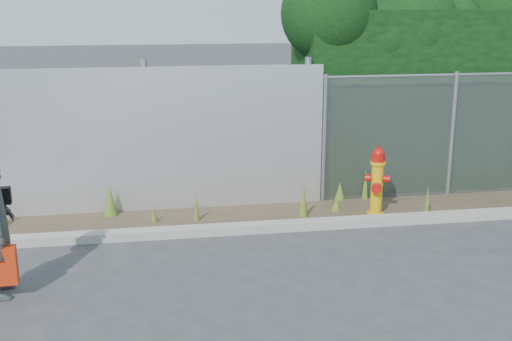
{
  "coord_description": "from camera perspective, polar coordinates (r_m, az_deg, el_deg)",
  "views": [
    {
      "loc": [
        -1.61,
        -6.56,
        3.18
      ],
      "look_at": [
        -0.3,
        1.4,
        1.0
      ],
      "focal_mm": 45.0,
      "sensor_mm": 36.0,
      "label": 1
    }
  ],
  "objects": [
    {
      "name": "chainlink_fence",
      "position": [
        11.42,
        21.76,
        3.18
      ],
      "size": [
        6.5,
        0.07,
        2.05
      ],
      "color": "gray",
      "rests_on": "ground"
    },
    {
      "name": "curb",
      "position": [
        9.07,
        1.46,
        -5.01
      ],
      "size": [
        16.0,
        0.22,
        0.12
      ],
      "primitive_type": "cube",
      "color": "gray",
      "rests_on": "ground"
    },
    {
      "name": "ground",
      "position": [
        7.47,
        4.09,
        -10.12
      ],
      "size": [
        80.0,
        80.0,
        0.0
      ],
      "primitive_type": "plane",
      "color": "#38383B",
      "rests_on": "ground"
    },
    {
      "name": "fire_hydrant",
      "position": [
        9.67,
        10.72,
        -1.08
      ],
      "size": [
        0.36,
        0.32,
        1.08
      ],
      "rotation": [
        0.0,
        0.0,
        -0.4
      ],
      "color": "#DEA00B",
      "rests_on": "ground"
    },
    {
      "name": "weed_strip",
      "position": [
        9.6,
        -3.17,
        -3.7
      ],
      "size": [
        16.0,
        1.31,
        0.53
      ],
      "color": "#453627",
      "rests_on": "ground"
    },
    {
      "name": "corrugated_fence",
      "position": [
        9.93,
        -18.62,
        2.24
      ],
      "size": [
        8.5,
        0.21,
        2.3
      ],
      "color": "silver",
      "rests_on": "ground"
    },
    {
      "name": "hedge",
      "position": [
        12.26,
        20.84,
        8.88
      ],
      "size": [
        7.69,
        2.09,
        3.72
      ],
      "color": "black",
      "rests_on": "ground"
    }
  ]
}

